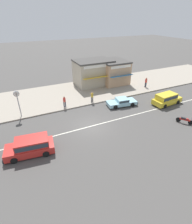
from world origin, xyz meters
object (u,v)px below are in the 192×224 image
Objects in this scene: minivan_yellow_2 at (167,99)px; shopfront_corner_warung at (93,72)px; motorcycle_0 at (185,120)px; shopfront_mid_block at (113,72)px; sedan_pale_blue_0 at (122,102)px; minivan_red_3 at (31,146)px; pedestrian_near_clock at (64,101)px; street_clock at (17,97)px; pedestrian_mid_kerb at (146,82)px; pedestrian_by_shop at (92,96)px.

shopfront_corner_warung is (-6.08, 11.74, 1.46)m from minivan_yellow_2.
shopfront_mid_block is at bearing 92.34° from motorcycle_0.
minivan_red_3 is at bearing -159.96° from sedan_pale_blue_0.
pedestrian_near_clock is 12.50m from shopfront_mid_block.
street_clock is 2.12× the size of pedestrian_near_clock.
pedestrian_by_shop is (-10.89, -1.43, -0.10)m from pedestrian_mid_kerb.
street_clock is at bearing 179.27° from pedestrian_near_clock.
minivan_red_3 is 21.10m from shopfront_mid_block.
pedestrian_mid_kerb is 1.10× the size of pedestrian_by_shop.
minivan_yellow_2 is 10.62m from pedestrian_by_shop.
shopfront_mid_block is (6.94, 6.09, 1.13)m from pedestrian_by_shop.
pedestrian_by_shop is 7.73m from shopfront_corner_warung.
sedan_pale_blue_0 is 6.43m from minivan_yellow_2.
motorcycle_0 is (-1.84, -4.79, -0.42)m from minivan_yellow_2.
pedestrian_mid_kerb is at bearing 4.72° from pedestrian_near_clock.
minivan_red_3 is 2.68× the size of pedestrian_mid_kerb.
motorcycle_0 is at bearing -40.37° from pedestrian_near_clock.
pedestrian_by_shop is at bearing -1.58° from street_clock.
pedestrian_near_clock is at bearing 139.63° from motorcycle_0.
sedan_pale_blue_0 is at bearing -11.91° from street_clock.
sedan_pale_blue_0 is 8.43m from pedestrian_mid_kerb.
sedan_pale_blue_0 is at bearing -112.06° from shopfront_mid_block.
pedestrian_near_clock is 0.99× the size of pedestrian_by_shop.
pedestrian_mid_kerb reaches higher than sedan_pale_blue_0.
pedestrian_near_clock is at bearing 159.30° from minivan_yellow_2.
pedestrian_near_clock is at bearing 53.95° from minivan_red_3.
pedestrian_mid_kerb reaches higher than pedestrian_by_shop.
shopfront_corner_warung is at bearing 47.79° from minivan_red_3.
pedestrian_by_shop is (9.66, -0.27, -1.58)m from street_clock.
sedan_pale_blue_0 is at bearing 158.18° from minivan_yellow_2.
minivan_red_3 is (-18.83, -2.30, 0.00)m from minivan_yellow_2.
sedan_pale_blue_0 is 0.74× the size of shopfront_mid_block.
pedestrian_mid_kerb is (20.55, 1.16, -1.48)m from street_clock.
shopfront_corner_warung reaches higher than pedestrian_by_shop.
pedestrian_by_shop is 0.26× the size of shopfront_mid_block.
minivan_yellow_2 is 13.31m from shopfront_corner_warung.
pedestrian_near_clock is 0.24× the size of shopfront_corner_warung.
pedestrian_by_shop is at bearing -115.96° from shopfront_corner_warung.
shopfront_mid_block is at bearing 19.32° from street_clock.
pedestrian_mid_kerb is (1.47, 6.31, 0.31)m from minivan_yellow_2.
shopfront_corner_warung reaches higher than minivan_red_3.
pedestrian_near_clock is at bearing 177.23° from pedestrian_by_shop.
motorcycle_0 is 0.49× the size of street_clock.
minivan_red_3 is at bearing -132.21° from shopfront_corner_warung.
minivan_red_3 is at bearing -126.05° from pedestrian_near_clock.
minivan_red_3 is (-12.86, -4.69, 0.31)m from sedan_pale_blue_0.
sedan_pale_blue_0 is 9.52m from shopfront_corner_warung.
sedan_pale_blue_0 is 4.30m from pedestrian_by_shop.
pedestrian_mid_kerb is (3.31, 11.10, 0.73)m from motorcycle_0.
shopfront_corner_warung reaches higher than motorcycle_0.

